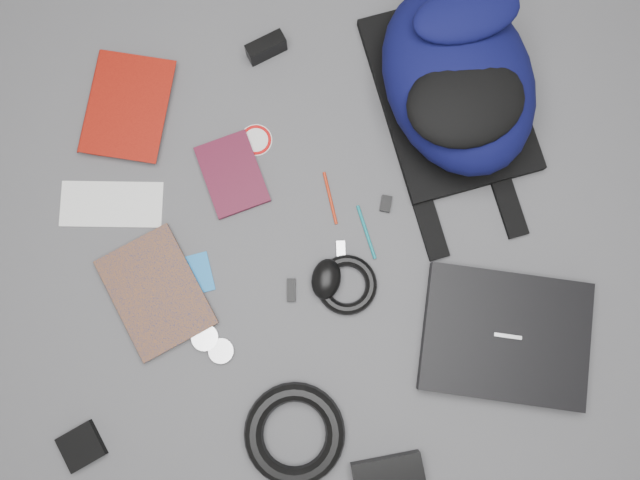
{
  "coord_description": "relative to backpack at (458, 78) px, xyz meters",
  "views": [
    {
      "loc": [
        -0.03,
        -0.2,
        1.35
      ],
      "look_at": [
        0.0,
        0.0,
        0.02
      ],
      "focal_mm": 35.0,
      "sensor_mm": 36.0,
      "label": 1
    }
  ],
  "objects": [
    {
      "name": "ground",
      "position": [
        -0.33,
        -0.29,
        -0.1
      ],
      "size": [
        4.0,
        4.0,
        0.0
      ],
      "primitive_type": "plane",
      "color": "#4F4F51",
      "rests_on": "ground"
    },
    {
      "name": "backpack",
      "position": [
        0.0,
        0.0,
        0.0
      ],
      "size": [
        0.4,
        0.52,
        0.2
      ],
      "primitive_type": null,
      "rotation": [
        0.0,
        0.0,
        0.14
      ],
      "color": "black",
      "rests_on": "ground"
    },
    {
      "name": "laptop",
      "position": [
        0.03,
        -0.55,
        -0.08
      ],
      "size": [
        0.41,
        0.35,
        0.03
      ],
      "primitive_type": "cube",
      "rotation": [
        0.0,
        0.0,
        -0.27
      ],
      "color": "black",
      "rests_on": "ground"
    },
    {
      "name": "textbook_red",
      "position": [
        -0.81,
        0.09,
        -0.09
      ],
      "size": [
        0.24,
        0.28,
        0.03
      ],
      "primitive_type": "imported",
      "rotation": [
        0.0,
        0.0,
        -0.29
      ],
      "color": "maroon",
      "rests_on": "ground"
    },
    {
      "name": "comic_book",
      "position": [
        -0.78,
        -0.39,
        -0.09
      ],
      "size": [
        0.26,
        0.29,
        0.02
      ],
      "primitive_type": "imported",
      "rotation": [
        0.0,
        0.0,
        0.37
      ],
      "color": "#AD5A0C",
      "rests_on": "ground"
    },
    {
      "name": "envelope",
      "position": [
        -0.78,
        -0.15,
        -0.1
      ],
      "size": [
        0.24,
        0.13,
        0.0
      ],
      "primitive_type": "cube",
      "rotation": [
        0.0,
        0.0,
        -0.15
      ],
      "color": "white",
      "rests_on": "ground"
    },
    {
      "name": "dvd_case",
      "position": [
        -0.51,
        -0.12,
        -0.09
      ],
      "size": [
        0.16,
        0.19,
        0.01
      ],
      "primitive_type": "cube",
      "rotation": [
        0.0,
        0.0,
        0.22
      ],
      "color": "#3E0C1B",
      "rests_on": "ground"
    },
    {
      "name": "compact_camera",
      "position": [
        -0.4,
        0.16,
        -0.08
      ],
      "size": [
        0.1,
        0.06,
        0.05
      ],
      "primitive_type": "cube",
      "rotation": [
        0.0,
        0.0,
        0.35
      ],
      "color": "black",
      "rests_on": "ground"
    },
    {
      "name": "sticker_disc",
      "position": [
        -0.45,
        -0.04,
        -0.1
      ],
      "size": [
        0.08,
        0.08,
        0.0
      ],
      "primitive_type": "cylinder",
      "rotation": [
        0.0,
        0.0,
        -0.06
      ],
      "color": "white",
      "rests_on": "ground"
    },
    {
      "name": "pen_teal",
      "position": [
        -0.23,
        -0.29,
        -0.1
      ],
      "size": [
        0.03,
        0.12,
        0.01
      ],
      "primitive_type": "cylinder",
      "rotation": [
        1.57,
        0.0,
        0.17
      ],
      "color": "#0D6F76",
      "rests_on": "ground"
    },
    {
      "name": "pen_red",
      "position": [
        -0.3,
        -0.2,
        -0.1
      ],
      "size": [
        0.02,
        0.12,
        0.01
      ],
      "primitive_type": "cylinder",
      "rotation": [
        1.57,
        0.0,
        0.09
      ],
      "color": "#B3270D",
      "rests_on": "ground"
    },
    {
      "name": "id_badge",
      "position": [
        -0.6,
        -0.33,
        -0.1
      ],
      "size": [
        0.07,
        0.09,
        0.0
      ],
      "primitive_type": "cube",
      "rotation": [
        0.0,
        0.0,
        0.12
      ],
      "color": "#186EB9",
      "rests_on": "ground"
    },
    {
      "name": "usb_black",
      "position": [
        -0.41,
        -0.39,
        -0.1
      ],
      "size": [
        0.02,
        0.05,
        0.01
      ],
      "primitive_type": "cube",
      "rotation": [
        0.0,
        0.0,
        -0.13
      ],
      "color": "black",
      "rests_on": "ground"
    },
    {
      "name": "usb_silver",
      "position": [
        -0.29,
        -0.32,
        -0.1
      ],
      "size": [
        0.02,
        0.05,
        0.01
      ],
      "primitive_type": "cube",
      "rotation": [
        0.0,
        0.0,
        -0.1
      ],
      "color": "silver",
      "rests_on": "ground"
    },
    {
      "name": "key_fob",
      "position": [
        -0.18,
        -0.23,
        -0.1
      ],
      "size": [
        0.03,
        0.04,
        0.01
      ],
      "primitive_type": "cube",
      "rotation": [
        0.0,
        0.0,
        -0.33
      ],
      "color": "black",
      "rests_on": "ground"
    },
    {
      "name": "mouse",
      "position": [
        -0.33,
        -0.38,
        -0.08
      ],
      "size": [
        0.09,
        0.1,
        0.05
      ],
      "primitive_type": "ellipsoid",
      "rotation": [
        0.0,
        0.0,
        -0.32
      ],
      "color": "black",
      "rests_on": "ground"
    },
    {
      "name": "headphone_left",
      "position": [
        -0.57,
        -0.5,
        -0.09
      ],
      "size": [
        0.06,
        0.06,
        0.01
      ],
      "primitive_type": "cylinder",
      "rotation": [
        0.0,
        0.0,
        -0.07
      ],
      "color": "#AAAAAC",
      "rests_on": "ground"
    },
    {
      "name": "headphone_right",
      "position": [
        -0.6,
        -0.47,
        -0.09
      ],
      "size": [
        0.07,
        0.07,
        0.01
      ],
      "primitive_type": "cylinder",
      "rotation": [
        0.0,
        0.0,
        -0.34
      ],
      "color": "silver",
      "rests_on": "ground"
    },
    {
      "name": "cable_coil",
      "position": [
        -0.29,
        -0.39,
        -0.09
      ],
      "size": [
        0.13,
        0.13,
        0.03
      ],
      "primitive_type": "torus",
      "rotation": [
        0.0,
        0.0,
        -0.0
      ],
      "color": "black",
      "rests_on": "ground"
    },
    {
      "name": "power_brick",
      "position": [
        -0.26,
        -0.79,
        -0.08
      ],
      "size": [
        0.15,
        0.07,
        0.04
      ],
      "primitive_type": "cube",
      "rotation": [
        0.0,
        0.0,
        0.05
      ],
      "color": "black",
      "rests_on": "ground"
    },
    {
      "name": "power_cord_coil",
      "position": [
        -0.44,
        -0.69,
        -0.08
      ],
      "size": [
        0.23,
        0.23,
        0.04
      ],
      "primitive_type": "torus",
      "rotation": [
        0.0,
        0.0,
        0.1
      ],
      "color": "black",
      "rests_on": "ground"
    },
    {
      "name": "pouch",
      "position": [
        -0.88,
        -0.65,
        -0.09
      ],
      "size": [
        0.1,
        0.1,
        0.02
      ],
      "primitive_type": "cube",
      "rotation": [
        0.0,
        0.0,
        0.38
      ],
      "color": "black",
      "rests_on": "ground"
    }
  ]
}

